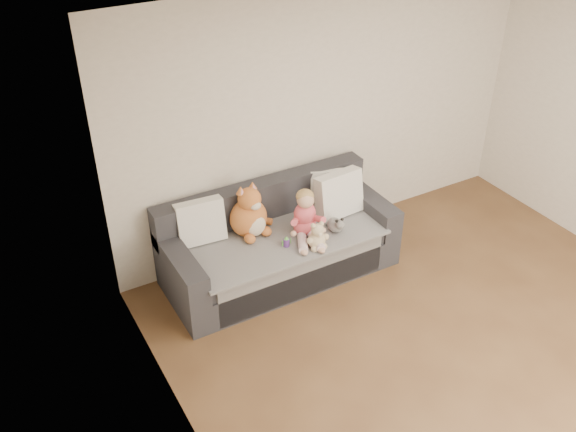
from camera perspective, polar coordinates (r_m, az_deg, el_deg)
The scene contains 10 objects.
room_shell at distance 4.92m, azimuth 16.61°, elevation -0.17°, with size 5.00×5.00×5.00m.
sofa at distance 6.13m, azimuth -0.88°, elevation -2.60°, with size 2.20×0.94×0.85m.
cushion_left at distance 5.86m, azimuth -7.79°, elevation -0.51°, with size 0.46×0.24×0.42m.
cushion_right_back at distance 6.35m, azimuth 3.83°, elevation 2.49°, with size 0.45×0.34×0.39m.
cushion_right_front at distance 6.19m, azimuth 4.55°, elevation 1.94°, with size 0.50×0.25×0.45m.
toddler at distance 5.87m, azimuth 1.59°, elevation -0.15°, with size 0.33×0.48×0.47m.
plush_cat at distance 5.91m, azimuth -3.43°, elevation 0.09°, with size 0.44×0.41×0.55m.
teddy_bear at distance 5.76m, azimuth 2.63°, elevation -1.93°, with size 0.22×0.16×0.27m.
plush_cow at distance 6.00m, azimuth 4.29°, elevation -0.80°, with size 0.14×0.22×0.18m.
sippy_cup at distance 5.80m, azimuth -0.15°, elevation -2.26°, with size 0.09×0.06×0.10m.
Camera 1 is at (-3.17, -2.31, 3.89)m, focal length 40.00 mm.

